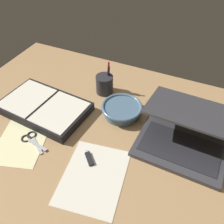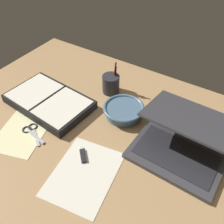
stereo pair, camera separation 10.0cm
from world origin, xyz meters
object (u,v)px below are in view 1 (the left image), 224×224
Objects in this scene: pen_cup at (105,84)px; bowl at (122,109)px; scissors at (31,139)px; laptop at (184,136)px; planner at (44,108)px.

bowl is at bearing -39.45° from pen_cup.
pen_cup is at bearing 92.11° from scissors.
laptop is 45.01cm from pen_cup.
laptop is 2.14× the size of pen_cup.
pen_cup is (-41.61, 17.15, -0.55)cm from laptop.
laptop is at bearing 43.13° from scissors.
scissors is at bearing -156.13° from laptop.
bowl is 1.36× the size of scissors.
scissors is (-13.59, -39.49, -4.26)cm from pen_cup.
laptop is 28.68cm from bowl.
laptop is 2.60× the size of scissors.
pen_cup is 0.41× the size of planner.
pen_cup is 41.98cm from scissors.
laptop is at bearing -11.96° from bowl.
planner is (-59.91, -6.53, -3.02)cm from laptop.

